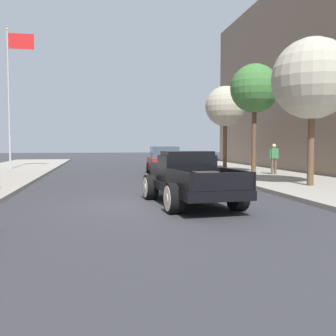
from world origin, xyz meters
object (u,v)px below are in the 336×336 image
(hotrod_truck_black, at_px, (188,179))
(street_tree_second, at_px, (255,89))
(street_tree_third, at_px, (225,107))
(car_background_red, at_px, (164,161))
(flagpole, at_px, (12,83))
(street_tree_nearest, at_px, (312,79))
(pedestrian_sidewalk_right, at_px, (274,157))

(hotrod_truck_black, bearing_deg, street_tree_second, 57.19)
(street_tree_third, bearing_deg, car_background_red, -158.28)
(car_background_red, distance_m, flagpole, 11.53)
(street_tree_nearest, relative_size, street_tree_third, 1.07)
(street_tree_nearest, bearing_deg, flagpole, 136.43)
(street_tree_nearest, xyz_separation_m, street_tree_second, (0.27, 6.40, 0.49))
(flagpole, distance_m, street_tree_nearest, 19.06)
(street_tree_nearest, distance_m, street_tree_second, 6.43)
(hotrod_truck_black, distance_m, street_tree_nearest, 7.21)
(car_background_red, distance_m, street_tree_nearest, 10.26)
(pedestrian_sidewalk_right, bearing_deg, street_tree_nearest, -101.14)
(street_tree_nearest, xyz_separation_m, street_tree_third, (-0.11, 10.26, -0.12))
(street_tree_third, bearing_deg, street_tree_nearest, -89.37)
(hotrod_truck_black, distance_m, flagpole, 18.51)
(pedestrian_sidewalk_right, distance_m, street_tree_nearest, 6.58)
(car_background_red, height_order, street_tree_third, street_tree_third)
(street_tree_nearest, height_order, street_tree_third, street_tree_nearest)
(street_tree_nearest, relative_size, street_tree_second, 0.96)
(car_background_red, xyz_separation_m, pedestrian_sidewalk_right, (5.55, -2.92, 0.32))
(hotrod_truck_black, relative_size, pedestrian_sidewalk_right, 3.05)
(flagpole, relative_size, street_tree_third, 1.70)
(street_tree_nearest, bearing_deg, hotrod_truck_black, -153.99)
(street_tree_second, xyz_separation_m, street_tree_third, (-0.39, 3.85, -0.62))
(hotrod_truck_black, relative_size, street_tree_second, 0.83)
(pedestrian_sidewalk_right, xyz_separation_m, flagpole, (-14.88, 7.48, 4.68))
(flagpole, height_order, street_tree_third, flagpole)
(hotrod_truck_black, distance_m, pedestrian_sidewalk_right, 10.74)
(flagpole, bearing_deg, pedestrian_sidewalk_right, -26.70)
(car_background_red, bearing_deg, pedestrian_sidewalk_right, -27.72)
(flagpole, bearing_deg, street_tree_second, -25.49)
(hotrod_truck_black, height_order, car_background_red, car_background_red)
(flagpole, bearing_deg, hotrod_truck_black, -62.79)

